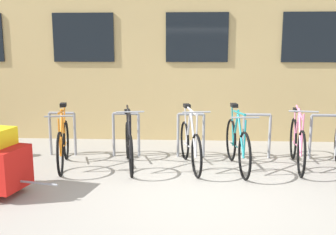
# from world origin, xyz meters

# --- Properties ---
(ground_plane) EXTENTS (42.00, 42.00, 0.00)m
(ground_plane) POSITION_xyz_m (0.00, 0.00, 0.00)
(ground_plane) COLOR #9E998E
(storefront_building) EXTENTS (28.00, 6.47, 4.63)m
(storefront_building) POSITION_xyz_m (-0.00, 6.41, 2.31)
(storefront_building) COLOR tan
(storefront_building) RESTS_ON ground
(bike_rack) EXTENTS (6.52, 0.05, 0.83)m
(bike_rack) POSITION_xyz_m (0.48, 1.90, 0.49)
(bike_rack) COLOR gray
(bike_rack) RESTS_ON ground
(bicycle_pink) EXTENTS (0.44, 1.80, 1.06)m
(bicycle_pink) POSITION_xyz_m (1.69, 1.44, 0.40)
(bicycle_pink) COLOR black
(bicycle_pink) RESTS_ON ground
(bicycle_teal) EXTENTS (0.44, 1.79, 1.07)m
(bicycle_teal) POSITION_xyz_m (0.65, 1.27, 0.40)
(bicycle_teal) COLOR black
(bicycle_teal) RESTS_ON ground
(bicycle_silver) EXTENTS (0.49, 1.70, 1.05)m
(bicycle_silver) POSITION_xyz_m (-0.13, 1.31, 0.39)
(bicycle_silver) COLOR black
(bicycle_silver) RESTS_ON ground
(bicycle_black) EXTENTS (0.52, 1.73, 1.05)m
(bicycle_black) POSITION_xyz_m (-1.17, 1.30, 0.37)
(bicycle_black) COLOR black
(bicycle_black) RESTS_ON ground
(bicycle_orange) EXTENTS (0.51, 1.64, 1.06)m
(bicycle_orange) POSITION_xyz_m (-2.29, 1.24, 0.39)
(bicycle_orange) COLOR black
(bicycle_orange) RESTS_ON ground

